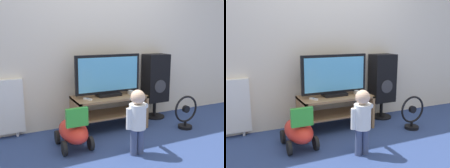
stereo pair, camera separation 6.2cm
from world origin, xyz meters
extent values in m
plane|color=navy|center=(0.00, 0.00, 0.00)|extent=(16.00, 16.00, 0.00)
cube|color=silver|center=(0.00, 0.56, 1.30)|extent=(10.00, 0.06, 2.60)
cube|color=#93704C|center=(0.00, 0.24, 0.45)|extent=(1.00, 0.48, 0.03)
cube|color=#93704C|center=(0.00, 0.24, 0.21)|extent=(0.96, 0.44, 0.02)
cube|color=#93704C|center=(-0.48, 0.24, 0.23)|extent=(0.04, 0.48, 0.47)
cube|color=#93704C|center=(0.48, 0.24, 0.23)|extent=(0.04, 0.48, 0.47)
cube|color=black|center=(0.00, 0.26, 0.49)|extent=(0.33, 0.20, 0.04)
cube|color=black|center=(0.00, 0.26, 0.77)|extent=(0.94, 0.05, 0.53)
cube|color=#59B2EA|center=(0.00, 0.23, 0.77)|extent=(0.87, 0.01, 0.46)
cube|color=white|center=(0.32, 0.18, 0.49)|extent=(0.04, 0.18, 0.06)
cube|color=#3F8CE5|center=(0.32, 0.09, 0.49)|extent=(0.03, 0.00, 0.01)
cube|color=white|center=(-0.34, 0.16, 0.48)|extent=(0.09, 0.13, 0.02)
cylinder|color=#337FD8|center=(-0.34, 0.16, 0.49)|extent=(0.01, 0.01, 0.00)
cylinder|color=#3F4C72|center=(-0.09, -0.61, 0.15)|extent=(0.08, 0.08, 0.30)
cylinder|color=#3F4C72|center=(-0.01, -0.61, 0.15)|extent=(0.08, 0.08, 0.30)
cylinder|color=white|center=(-0.05, -0.61, 0.44)|extent=(0.19, 0.19, 0.27)
sphere|color=beige|center=(-0.05, -0.61, 0.65)|extent=(0.16, 0.16, 0.16)
cylinder|color=white|center=(-0.16, -0.61, 0.42)|extent=(0.06, 0.06, 0.23)
cylinder|color=white|center=(0.06, -0.49, 0.54)|extent=(0.06, 0.23, 0.06)
sphere|color=beige|center=(0.06, -0.38, 0.54)|extent=(0.07, 0.07, 0.07)
cube|color=white|center=(0.06, -0.34, 0.54)|extent=(0.03, 0.13, 0.02)
cylinder|color=black|center=(0.86, 0.37, 0.01)|extent=(0.33, 0.33, 0.02)
cylinder|color=black|center=(0.86, 0.37, 0.13)|extent=(0.05, 0.05, 0.27)
cube|color=black|center=(0.86, 0.37, 0.64)|extent=(0.36, 0.26, 0.74)
cylinder|color=#38383D|center=(0.86, 0.24, 0.53)|extent=(0.20, 0.01, 0.20)
cylinder|color=black|center=(0.97, -0.23, 0.02)|extent=(0.20, 0.20, 0.04)
cylinder|color=black|center=(0.97, -0.23, 0.07)|extent=(0.04, 0.04, 0.06)
torus|color=black|center=(0.97, -0.23, 0.28)|extent=(0.38, 0.03, 0.38)
cylinder|color=black|center=(0.97, -0.23, 0.28)|extent=(0.10, 0.05, 0.10)
ellipsoid|color=red|center=(-0.63, -0.13, 0.20)|extent=(0.31, 0.61, 0.23)
cube|color=green|center=(-0.63, -0.30, 0.41)|extent=(0.25, 0.05, 0.21)
cylinder|color=black|center=(-0.78, 0.04, 0.08)|extent=(0.04, 0.16, 0.16)
cylinder|color=black|center=(-0.48, 0.04, 0.08)|extent=(0.04, 0.16, 0.16)
cylinder|color=black|center=(-0.78, -0.30, 0.08)|extent=(0.04, 0.16, 0.16)
cylinder|color=black|center=(-0.48, -0.30, 0.08)|extent=(0.04, 0.16, 0.16)
cube|color=silver|center=(-1.20, 0.49, 0.03)|extent=(0.03, 0.05, 0.06)
camera|label=1|loc=(-1.39, -2.81, 1.30)|focal=40.00mm
camera|label=2|loc=(-1.34, -2.84, 1.30)|focal=40.00mm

